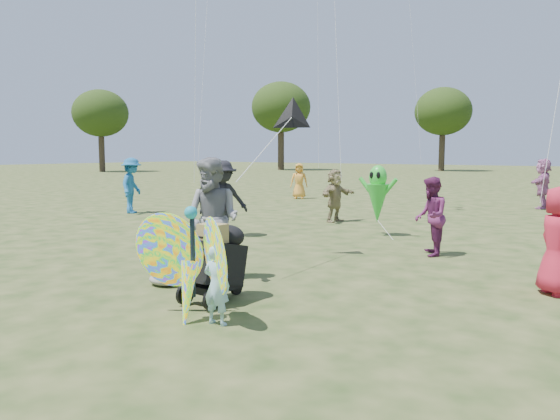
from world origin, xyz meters
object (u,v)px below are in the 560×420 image
object	(u,v)px
crowd_b	(223,199)
child_girl	(217,285)
crowd_i	(132,186)
alien_kite	(378,197)
crowd_a	(558,241)
jogging_stroller	(218,257)
adult_man	(213,220)
crowd_d	(335,196)
crowd_e	(431,216)
crowd_g	(299,181)
butterfly_kite	(190,266)
crowd_j	(543,184)

from	to	relation	value
crowd_b	child_girl	bearing A→B (deg)	-107.78
crowd_i	alien_kite	xyz separation A→B (m)	(8.87, 0.08, 0.04)
crowd_a	jogging_stroller	xyz separation A→B (m)	(-3.80, -3.05, -0.17)
adult_man	crowd_d	bearing A→B (deg)	98.27
jogging_stroller	alien_kite	world-z (taller)	alien_kite
child_girl	crowd_a	bearing A→B (deg)	-134.31
crowd_b	crowd_e	xyz separation A→B (m)	(4.98, 0.47, -0.14)
jogging_stroller	crowd_a	bearing A→B (deg)	41.04
child_girl	jogging_stroller	world-z (taller)	jogging_stroller
child_girl	crowd_g	bearing A→B (deg)	-65.76
crowd_a	crowd_b	world-z (taller)	crowd_b
child_girl	butterfly_kite	size ratio (longest dim) A/B	0.56
crowd_b	butterfly_kite	world-z (taller)	crowd_b
adult_man	crowd_a	world-z (taller)	adult_man
crowd_a	crowd_b	bearing A→B (deg)	40.62
adult_man	alien_kite	xyz separation A→B (m)	(0.19, 5.82, -0.02)
adult_man	crowd_e	bearing A→B (deg)	55.91
crowd_g	crowd_j	xyz separation A→B (m)	(9.56, 1.40, 0.13)
crowd_b	alien_kite	xyz separation A→B (m)	(3.03, 2.24, 0.04)
crowd_d	jogging_stroller	distance (m)	8.94
crowd_a	butterfly_kite	xyz separation A→B (m)	(-3.51, -3.89, -0.10)
crowd_j	butterfly_kite	distance (m)	16.90
child_girl	crowd_d	xyz separation A→B (m)	(-3.50, 9.27, 0.30)
crowd_j	alien_kite	size ratio (longest dim) A/B	1.04
butterfly_kite	crowd_d	bearing A→B (deg)	108.49
crowd_e	crowd_i	bearing A→B (deg)	-121.94
crowd_b	crowd_j	world-z (taller)	crowd_b
crowd_i	crowd_g	bearing A→B (deg)	-40.05
child_girl	jogging_stroller	distance (m)	1.04
crowd_b	crowd_i	world-z (taller)	crowd_i
crowd_a	crowd_g	size ratio (longest dim) A/B	1.01
child_girl	crowd_b	bearing A→B (deg)	-55.36
crowd_b	crowd_e	distance (m)	5.00
crowd_b	alien_kite	bearing A→B (deg)	-21.05
butterfly_kite	crowd_j	bearing A→B (deg)	85.65
crowd_i	crowd_j	distance (m)	14.55
child_girl	jogging_stroller	xyz separation A→B (m)	(-0.67, 0.79, 0.13)
crowd_a	crowd_d	xyz separation A→B (m)	(-6.63, 5.43, -0.01)
adult_man	crowd_d	world-z (taller)	adult_man
crowd_i	jogging_stroller	bearing A→B (deg)	-153.83
child_girl	crowd_g	distance (m)	17.67
child_girl	crowd_j	size ratio (longest dim) A/B	0.53
crowd_d	crowd_g	distance (m)	8.01
crowd_d	crowd_i	xyz separation A→B (m)	(-6.71, -1.87, 0.15)
child_girl	crowd_a	size ratio (longest dim) A/B	0.62
child_girl	adult_man	xyz separation A→B (m)	(-1.52, 1.66, 0.50)
adult_man	crowd_d	xyz separation A→B (m)	(-1.97, 7.61, -0.21)
crowd_e	crowd_b	bearing A→B (deg)	-107.70
crowd_b	crowd_j	size ratio (longest dim) A/B	1.02
crowd_a	alien_kite	size ratio (longest dim) A/B	0.90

